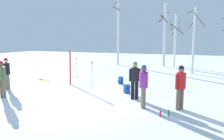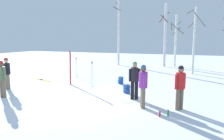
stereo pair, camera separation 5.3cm
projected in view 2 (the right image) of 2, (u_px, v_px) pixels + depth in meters
The scene contains 18 objects.
ground_plane at pixel (81, 100), 9.13m from camera, with size 60.00×60.00×0.00m, color white.
person_0 at pixel (2, 77), 9.38m from camera, with size 0.52×0.34×1.72m.
person_1 at pixel (143, 84), 7.93m from camera, with size 0.34×0.49×1.72m.
person_2 at pixel (7, 71), 10.96m from camera, with size 0.49×0.34×1.72m.
person_3 at pixel (180, 85), 7.72m from camera, with size 0.37×0.42×1.72m.
person_4 at pixel (135, 78), 9.07m from camera, with size 0.49×0.34×1.72m.
ski_pair_planted_0 at pixel (70, 68), 12.12m from camera, with size 0.02×0.20×2.01m.
ski_pair_lying_0 at pixel (42, 80), 13.63m from camera, with size 1.85×0.69×0.05m.
ski_poles_0 at pixel (92, 74), 11.29m from camera, with size 0.07×0.25×1.48m.
ski_poles_1 at pixel (77, 67), 14.37m from camera, with size 0.07×0.24×1.43m.
backpack_0 at pixel (127, 89), 10.23m from camera, with size 0.34×0.33×0.44m.
backpack_1 at pixel (121, 80), 12.36m from camera, with size 0.34×0.35×0.44m.
water_bottle_0 at pixel (160, 114), 7.11m from camera, with size 0.06×0.06×0.21m.
water_bottle_1 at pixel (168, 113), 7.19m from camera, with size 0.07×0.07×0.22m.
birch_tree_0 at pixel (118, 25), 21.08m from camera, with size 1.45×1.45×7.91m.
birch_tree_1 at pixel (165, 34), 19.93m from camera, with size 1.24×1.18×6.13m.
birch_tree_2 at pixel (176, 40), 20.20m from camera, with size 1.23×1.25×5.11m.
birch_tree_3 at pixel (194, 39), 15.61m from camera, with size 1.37×1.38×5.13m.
Camera 2 is at (4.52, -7.71, 2.68)m, focal length 32.72 mm.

